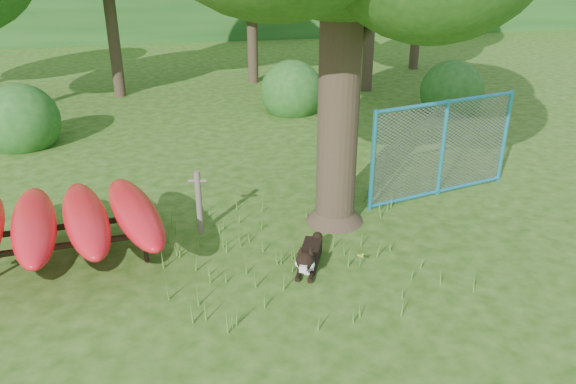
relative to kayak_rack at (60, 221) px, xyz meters
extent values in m
plane|color=#244A0E|center=(3.23, -1.48, -0.72)|extent=(80.00, 80.00, 0.00)
cylinder|color=#35281D|center=(4.45, 0.53, 1.96)|extent=(0.87, 0.87, 5.36)
cone|color=#35281D|center=(4.45, 0.53, -0.45)|extent=(1.31, 1.31, 0.54)
cylinder|color=#35281D|center=(5.06, 0.74, 2.71)|extent=(1.30, 1.10, 1.14)
cylinder|color=brown|center=(2.09, 0.59, -0.16)|extent=(0.12, 0.12, 1.12)
cylinder|color=brown|center=(2.09, 0.59, 0.22)|extent=(0.31, 0.11, 0.06)
cylinder|color=black|center=(1.20, -0.23, -0.50)|extent=(0.08, 0.08, 0.45)
cylinder|color=black|center=(1.15, 0.41, -0.50)|extent=(0.08, 0.08, 0.45)
cube|color=black|center=(0.02, -0.32, -0.25)|extent=(2.72, 0.28, 0.07)
cube|color=black|center=(-0.02, 0.32, -0.25)|extent=(2.72, 0.28, 0.07)
ellipsoid|color=red|center=(-0.36, -0.03, 0.00)|extent=(1.12, 2.79, 0.44)
ellipsoid|color=red|center=(0.36, 0.03, 0.00)|extent=(1.21, 2.80, 0.44)
ellipsoid|color=red|center=(1.09, 0.08, 0.00)|extent=(1.29, 2.80, 0.44)
cube|color=black|center=(3.68, -0.76, -0.60)|extent=(0.54, 0.78, 0.25)
cube|color=white|center=(3.56, -1.05, -0.61)|extent=(0.27, 0.23, 0.23)
sphere|color=black|center=(3.48, -1.22, -0.41)|extent=(0.27, 0.27, 0.27)
cube|color=white|center=(3.43, -1.33, -0.45)|extent=(0.15, 0.18, 0.09)
sphere|color=white|center=(3.40, -1.20, -0.45)|extent=(0.13, 0.13, 0.13)
sphere|color=white|center=(3.55, -1.27, -0.45)|extent=(0.13, 0.13, 0.13)
cone|color=black|center=(3.43, -1.15, -0.26)|extent=(0.14, 0.15, 0.13)
cone|color=black|center=(3.57, -1.21, -0.26)|extent=(0.11, 0.13, 0.13)
cylinder|color=black|center=(3.41, -1.15, -0.67)|extent=(0.19, 0.32, 0.07)
cylinder|color=black|center=(3.58, -1.23, -0.67)|extent=(0.19, 0.32, 0.07)
sphere|color=black|center=(3.89, -0.41, -0.49)|extent=(0.17, 0.17, 0.17)
torus|color=#174BAD|center=(3.52, -1.14, -0.47)|extent=(0.27, 0.17, 0.26)
cylinder|color=#2996C2|center=(5.23, 0.83, 0.23)|extent=(0.10, 0.10, 1.90)
cylinder|color=#2996C2|center=(6.77, 1.20, 0.23)|extent=(0.10, 0.10, 1.90)
cylinder|color=#2996C2|center=(8.31, 1.57, 0.23)|extent=(0.10, 0.10, 1.90)
cylinder|color=#2996C2|center=(6.77, 1.20, 1.14)|extent=(3.10, 0.81, 0.07)
cylinder|color=#2996C2|center=(6.77, 1.20, -0.67)|extent=(3.10, 0.81, 0.07)
plane|color=gray|center=(6.77, 1.20, 0.23)|extent=(3.08, 0.74, 3.17)
cylinder|color=#4C822A|center=(4.39, -1.05, -0.63)|extent=(0.02, 0.02, 0.19)
sphere|color=yellow|center=(4.39, -1.05, -0.53)|extent=(0.03, 0.03, 0.03)
sphere|color=yellow|center=(4.43, -1.04, -0.52)|extent=(0.03, 0.03, 0.03)
sphere|color=yellow|center=(4.37, -1.02, -0.54)|extent=(0.03, 0.03, 0.03)
sphere|color=yellow|center=(4.41, -1.08, -0.53)|extent=(0.03, 0.03, 0.03)
sphere|color=yellow|center=(4.37, -1.07, -0.52)|extent=(0.03, 0.03, 0.03)
cylinder|color=#35281D|center=(0.23, 10.52, 1.90)|extent=(0.36, 0.36, 5.25)
cylinder|color=#35281D|center=(4.73, 11.52, 1.20)|extent=(0.36, 0.36, 3.85)
cylinder|color=#35281D|center=(8.23, 9.52, 1.66)|extent=(0.36, 0.36, 4.76)
cylinder|color=#35281D|center=(11.23, 12.52, 1.73)|extent=(0.36, 0.36, 4.90)
sphere|color=#1E551B|center=(-1.77, 6.02, -0.72)|extent=(1.80, 1.80, 1.80)
sphere|color=#1E551B|center=(9.73, 6.52, -0.72)|extent=(1.80, 1.80, 1.80)
sphere|color=#1E551B|center=(5.23, 7.52, -0.72)|extent=(1.80, 1.80, 1.80)
camera|label=1|loc=(1.75, -8.03, 3.82)|focal=35.00mm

